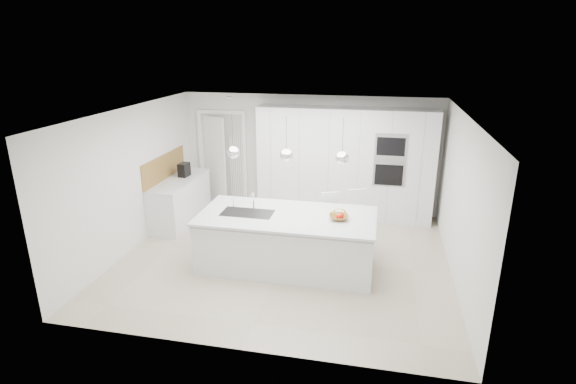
% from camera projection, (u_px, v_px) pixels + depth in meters
% --- Properties ---
extents(floor, '(5.50, 5.50, 0.00)m').
position_uv_depth(floor, '(284.00, 258.00, 7.76)').
color(floor, '#BBAD93').
rests_on(floor, ground).
extents(wall_back, '(5.50, 0.00, 5.50)m').
position_uv_depth(wall_back, '(309.00, 154.00, 9.68)').
color(wall_back, silver).
rests_on(wall_back, ground).
extents(wall_left, '(0.00, 5.00, 5.00)m').
position_uv_depth(wall_left, '(132.00, 179.00, 7.89)').
color(wall_left, silver).
rests_on(wall_left, ground).
extents(ceiling, '(5.50, 5.50, 0.00)m').
position_uv_depth(ceiling, '(284.00, 113.00, 6.96)').
color(ceiling, white).
rests_on(ceiling, wall_back).
extents(tall_cabinets, '(3.60, 0.60, 2.30)m').
position_uv_depth(tall_cabinets, '(345.00, 164.00, 9.28)').
color(tall_cabinets, silver).
rests_on(tall_cabinets, floor).
extents(oven_stack, '(0.62, 0.04, 1.05)m').
position_uv_depth(oven_stack, '(390.00, 160.00, 8.75)').
color(oven_stack, '#A5A5A8').
rests_on(oven_stack, tall_cabinets).
extents(doorway_frame, '(1.11, 0.08, 2.13)m').
position_uv_depth(doorway_frame, '(223.00, 160.00, 10.10)').
color(doorway_frame, white).
rests_on(doorway_frame, floor).
extents(hallway_door, '(0.76, 0.38, 2.00)m').
position_uv_depth(hallway_door, '(212.00, 160.00, 10.11)').
color(hallway_door, white).
rests_on(hallway_door, floor).
extents(radiator, '(0.32, 0.04, 1.40)m').
position_uv_depth(radiator, '(237.00, 168.00, 10.09)').
color(radiator, white).
rests_on(radiator, floor).
extents(left_base_cabinets, '(0.60, 1.80, 0.86)m').
position_uv_depth(left_base_cabinets, '(180.00, 201.00, 9.21)').
color(left_base_cabinets, silver).
rests_on(left_base_cabinets, floor).
extents(left_worktop, '(0.62, 1.82, 0.04)m').
position_uv_depth(left_worktop, '(179.00, 181.00, 9.07)').
color(left_worktop, silver).
rests_on(left_worktop, left_base_cabinets).
extents(oak_backsplash, '(0.02, 1.80, 0.50)m').
position_uv_depth(oak_backsplash, '(164.00, 167.00, 9.04)').
color(oak_backsplash, olive).
rests_on(oak_backsplash, wall_left).
extents(island_base, '(2.80, 1.20, 0.86)m').
position_uv_depth(island_base, '(286.00, 243.00, 7.32)').
color(island_base, silver).
rests_on(island_base, floor).
extents(island_worktop, '(2.84, 1.40, 0.04)m').
position_uv_depth(island_worktop, '(287.00, 216.00, 7.23)').
color(island_worktop, silver).
rests_on(island_worktop, island_base).
extents(island_sink, '(0.84, 0.44, 0.18)m').
position_uv_depth(island_sink, '(248.00, 217.00, 7.32)').
color(island_sink, '#3F3F42').
rests_on(island_sink, island_worktop).
extents(island_tap, '(0.02, 0.02, 0.30)m').
position_uv_depth(island_tap, '(254.00, 200.00, 7.43)').
color(island_tap, white).
rests_on(island_tap, island_worktop).
extents(pendant_left, '(0.20, 0.20, 0.20)m').
position_uv_depth(pendant_left, '(233.00, 152.00, 7.02)').
color(pendant_left, white).
rests_on(pendant_left, ceiling).
extents(pendant_mid, '(0.20, 0.20, 0.20)m').
position_uv_depth(pendant_mid, '(286.00, 155.00, 6.85)').
color(pendant_mid, white).
rests_on(pendant_mid, ceiling).
extents(pendant_right, '(0.20, 0.20, 0.20)m').
position_uv_depth(pendant_right, '(342.00, 158.00, 6.69)').
color(pendant_right, white).
rests_on(pendant_right, ceiling).
extents(fruit_bowl, '(0.35, 0.35, 0.07)m').
position_uv_depth(fruit_bowl, '(339.00, 217.00, 7.02)').
color(fruit_bowl, olive).
rests_on(fruit_bowl, island_worktop).
extents(espresso_machine, '(0.19, 0.27, 0.28)m').
position_uv_depth(espresso_machine, '(184.00, 170.00, 9.24)').
color(espresso_machine, black).
rests_on(espresso_machine, left_worktop).
extents(bar_stool_left, '(0.49, 0.57, 1.03)m').
position_uv_depth(bar_stool_left, '(329.00, 223.00, 7.91)').
color(bar_stool_left, white).
rests_on(bar_stool_left, floor).
extents(bar_stool_right, '(0.51, 0.58, 1.06)m').
position_uv_depth(bar_stool_right, '(356.00, 220.00, 7.97)').
color(bar_stool_right, white).
rests_on(bar_stool_right, floor).
extents(apple_a, '(0.09, 0.09, 0.09)m').
position_uv_depth(apple_a, '(341.00, 216.00, 6.96)').
color(apple_a, red).
rests_on(apple_a, fruit_bowl).
extents(apple_b, '(0.08, 0.08, 0.08)m').
position_uv_depth(apple_b, '(341.00, 215.00, 7.02)').
color(apple_b, red).
rests_on(apple_b, fruit_bowl).
extents(apple_c, '(0.07, 0.07, 0.07)m').
position_uv_depth(apple_c, '(338.00, 217.00, 6.97)').
color(apple_c, red).
rests_on(apple_c, fruit_bowl).
extents(banana_bunch, '(0.24, 0.17, 0.22)m').
position_uv_depth(banana_bunch, '(339.00, 212.00, 7.02)').
color(banana_bunch, gold).
rests_on(banana_bunch, fruit_bowl).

